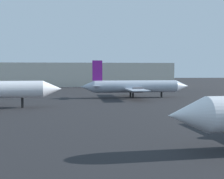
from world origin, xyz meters
The scene contains 2 objects.
airplane_distant centered at (11.41, 68.93, 3.16)m, with size 31.04×23.63×10.42m.
terminal_building centered at (-5.99, 134.71, 5.71)m, with size 92.56×21.10×11.42m, color beige.
Camera 1 is at (-2.65, -11.19, 7.49)m, focal length 46.18 mm.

